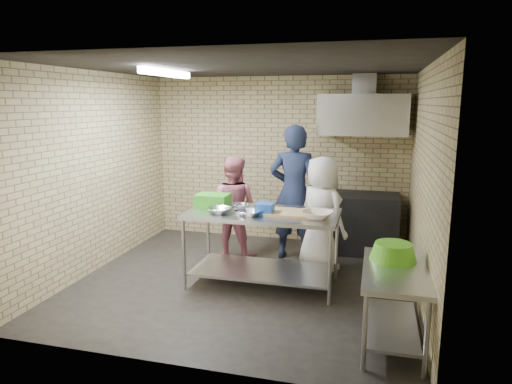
{
  "coord_description": "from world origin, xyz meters",
  "views": [
    {
      "loc": [
        1.57,
        -5.36,
        2.28
      ],
      "look_at": [
        0.1,
        0.2,
        1.15
      ],
      "focal_mm": 32.07,
      "sensor_mm": 36.0,
      "label": 1
    }
  ],
  "objects_px": {
    "stove": "(358,223)",
    "woman_white": "(321,214)",
    "prep_table": "(263,248)",
    "green_crate": "(213,200)",
    "side_counter": "(393,306)",
    "man_navy": "(294,193)",
    "green_basin": "(393,251)",
    "blue_tub": "(265,209)",
    "bottle_red": "(366,119)",
    "woman_pink": "(233,207)"
  },
  "relations": [
    {
      "from": "blue_tub",
      "to": "bottle_red",
      "type": "height_order",
      "value": "bottle_red"
    },
    {
      "from": "green_basin",
      "to": "man_navy",
      "type": "bearing_deg",
      "value": 124.71
    },
    {
      "from": "stove",
      "to": "bottle_red",
      "type": "bearing_deg",
      "value": 78.23
    },
    {
      "from": "side_counter",
      "to": "green_basin",
      "type": "relative_size",
      "value": 2.61
    },
    {
      "from": "blue_tub",
      "to": "bottle_red",
      "type": "distance_m",
      "value": 2.5
    },
    {
      "from": "blue_tub",
      "to": "woman_pink",
      "type": "relative_size",
      "value": 0.14
    },
    {
      "from": "green_basin",
      "to": "side_counter",
      "type": "bearing_deg",
      "value": -85.43
    },
    {
      "from": "prep_table",
      "to": "green_basin",
      "type": "height_order",
      "value": "prep_table"
    },
    {
      "from": "stove",
      "to": "man_navy",
      "type": "relative_size",
      "value": 0.61
    },
    {
      "from": "stove",
      "to": "woman_white",
      "type": "relative_size",
      "value": 0.76
    },
    {
      "from": "man_navy",
      "to": "woman_pink",
      "type": "bearing_deg",
      "value": 11.75
    },
    {
      "from": "woman_white",
      "to": "side_counter",
      "type": "bearing_deg",
      "value": 153.7
    },
    {
      "from": "man_navy",
      "to": "stove",
      "type": "bearing_deg",
      "value": -147.9
    },
    {
      "from": "side_counter",
      "to": "green_crate",
      "type": "distance_m",
      "value": 2.65
    },
    {
      "from": "green_basin",
      "to": "man_navy",
      "type": "xyz_separation_m",
      "value": [
        -1.34,
        1.94,
        0.15
      ]
    },
    {
      "from": "blue_tub",
      "to": "man_navy",
      "type": "relative_size",
      "value": 0.11
    },
    {
      "from": "green_crate",
      "to": "woman_white",
      "type": "height_order",
      "value": "woman_white"
    },
    {
      "from": "side_counter",
      "to": "green_crate",
      "type": "xyz_separation_m",
      "value": [
        -2.26,
        1.22,
        0.65
      ]
    },
    {
      "from": "bottle_red",
      "to": "man_navy",
      "type": "distance_m",
      "value": 1.63
    },
    {
      "from": "woman_pink",
      "to": "prep_table",
      "type": "bearing_deg",
      "value": 130.0
    },
    {
      "from": "stove",
      "to": "woman_white",
      "type": "height_order",
      "value": "woman_white"
    },
    {
      "from": "side_counter",
      "to": "man_navy",
      "type": "distance_m",
      "value": 2.65
    },
    {
      "from": "prep_table",
      "to": "green_basin",
      "type": "bearing_deg",
      "value": -28.94
    },
    {
      "from": "woman_pink",
      "to": "green_crate",
      "type": "bearing_deg",
      "value": 91.67
    },
    {
      "from": "stove",
      "to": "bottle_red",
      "type": "distance_m",
      "value": 1.6
    },
    {
      "from": "stove",
      "to": "green_crate",
      "type": "relative_size",
      "value": 2.87
    },
    {
      "from": "blue_tub",
      "to": "man_navy",
      "type": "xyz_separation_m",
      "value": [
        0.15,
        1.18,
        -0.02
      ]
    },
    {
      "from": "side_counter",
      "to": "green_crate",
      "type": "bearing_deg",
      "value": 151.61
    },
    {
      "from": "stove",
      "to": "woman_pink",
      "type": "bearing_deg",
      "value": -157.54
    },
    {
      "from": "prep_table",
      "to": "bottle_red",
      "type": "xyz_separation_m",
      "value": [
        1.16,
        1.89,
        1.56
      ]
    },
    {
      "from": "prep_table",
      "to": "green_crate",
      "type": "height_order",
      "value": "green_crate"
    },
    {
      "from": "prep_table",
      "to": "blue_tub",
      "type": "xyz_separation_m",
      "value": [
        0.05,
        -0.1,
        0.54
      ]
    },
    {
      "from": "prep_table",
      "to": "bottle_red",
      "type": "height_order",
      "value": "bottle_red"
    },
    {
      "from": "stove",
      "to": "man_navy",
      "type": "xyz_separation_m",
      "value": [
        -0.91,
        -0.56,
        0.54
      ]
    },
    {
      "from": "blue_tub",
      "to": "green_basin",
      "type": "relative_size",
      "value": 0.45
    },
    {
      "from": "prep_table",
      "to": "stove",
      "type": "relative_size",
      "value": 1.57
    },
    {
      "from": "blue_tub",
      "to": "man_navy",
      "type": "height_order",
      "value": "man_navy"
    },
    {
      "from": "green_basin",
      "to": "woman_pink",
      "type": "height_order",
      "value": "woman_pink"
    },
    {
      "from": "side_counter",
      "to": "woman_pink",
      "type": "bearing_deg",
      "value": 138.15
    },
    {
      "from": "side_counter",
      "to": "green_basin",
      "type": "xyz_separation_m",
      "value": [
        -0.02,
        0.25,
        0.46
      ]
    },
    {
      "from": "green_crate",
      "to": "blue_tub",
      "type": "bearing_deg",
      "value": -16.35
    },
    {
      "from": "side_counter",
      "to": "bottle_red",
      "type": "distance_m",
      "value": 3.44
    },
    {
      "from": "stove",
      "to": "woman_pink",
      "type": "height_order",
      "value": "woman_pink"
    },
    {
      "from": "prep_table",
      "to": "side_counter",
      "type": "height_order",
      "value": "prep_table"
    },
    {
      "from": "green_crate",
      "to": "prep_table",
      "type": "bearing_deg",
      "value": -9.73
    },
    {
      "from": "blue_tub",
      "to": "man_navy",
      "type": "distance_m",
      "value": 1.19
    },
    {
      "from": "green_crate",
      "to": "stove",
      "type": "bearing_deg",
      "value": 40.12
    },
    {
      "from": "bottle_red",
      "to": "woman_white",
      "type": "bearing_deg",
      "value": -113.79
    },
    {
      "from": "prep_table",
      "to": "green_crate",
      "type": "xyz_separation_m",
      "value": [
        -0.7,
        0.12,
        0.55
      ]
    },
    {
      "from": "green_crate",
      "to": "woman_pink",
      "type": "distance_m",
      "value": 0.83
    }
  ]
}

